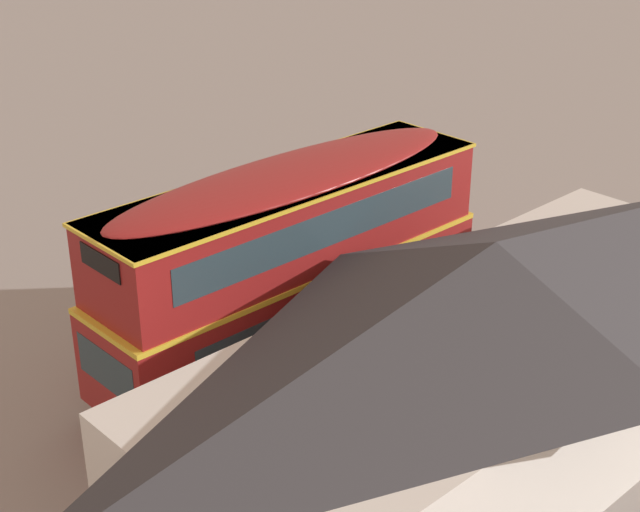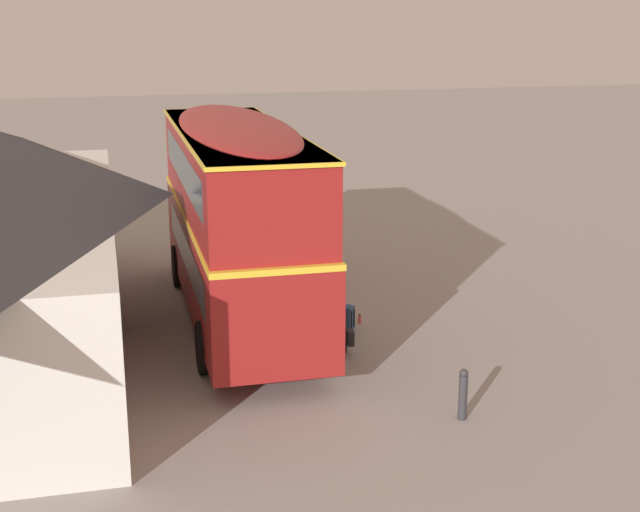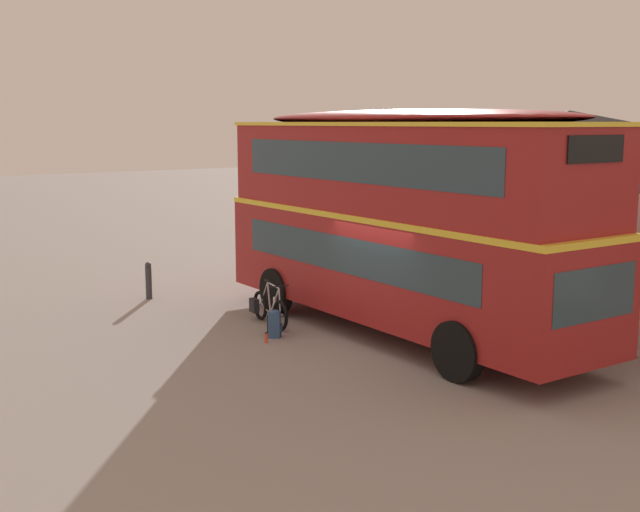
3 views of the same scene
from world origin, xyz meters
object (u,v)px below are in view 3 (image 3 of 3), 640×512
touring_bicycle (268,308)px  water_bottle_red_squeeze (266,338)px  double_decker_bus (399,212)px  kerb_bollard (149,280)px  backpack_on_ground (275,323)px

touring_bicycle → water_bottle_red_squeeze: 1.58m
double_decker_bus → touring_bicycle: bearing=-141.7°
double_decker_bus → kerb_bollard: double_decker_bus is taller
double_decker_bus → touring_bicycle: double_decker_bus is taller
backpack_on_ground → double_decker_bus: bearing=60.1°
backpack_on_ground → touring_bicycle: bearing=155.7°
touring_bicycle → double_decker_bus: bearing=38.3°
water_bottle_red_squeeze → touring_bicycle: bearing=147.0°
double_decker_bus → backpack_on_ground: size_ratio=17.03×
double_decker_bus → kerb_bollard: (-6.39, -2.97, -2.14)m
double_decker_bus → water_bottle_red_squeeze: size_ratio=44.29×
kerb_bollard → backpack_on_ground: bearing=7.5°
double_decker_bus → touring_bicycle: size_ratio=5.71×
double_decker_bus → touring_bicycle: (-2.33, -1.84, -2.27)m
touring_bicycle → water_bottle_red_squeeze: size_ratio=7.76×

